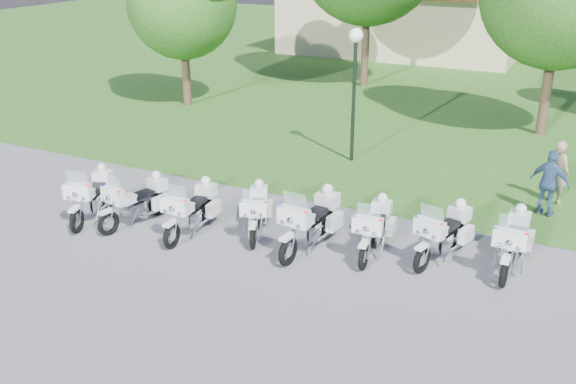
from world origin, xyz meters
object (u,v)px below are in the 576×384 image
at_px(motorcycle_2, 192,209).
at_px(motorcycle_6, 444,232).
at_px(motorcycle_1, 137,200).
at_px(motorcycle_3, 257,210).
at_px(motorcycle_5, 374,227).
at_px(bystander_a, 558,172).
at_px(bystander_c, 549,183).
at_px(motorcycle_0, 92,194).
at_px(motorcycle_7, 513,241).
at_px(lamp_post, 355,62).
at_px(motorcycle_4, 311,221).

height_order(motorcycle_2, motorcycle_6, motorcycle_2).
height_order(motorcycle_1, motorcycle_2, motorcycle_2).
height_order(motorcycle_1, motorcycle_3, motorcycle_1).
distance_m(motorcycle_5, bystander_a, 6.16).
bearing_deg(bystander_c, motorcycle_3, 50.03).
bearing_deg(motorcycle_0, motorcycle_7, 173.92).
bearing_deg(lamp_post, motorcycle_4, -77.02).
bearing_deg(motorcycle_0, motorcycle_3, 176.94).
distance_m(motorcycle_1, motorcycle_3, 3.11).
xyz_separation_m(motorcycle_6, lamp_post, (-4.35, 5.49, 2.57)).
height_order(motorcycle_5, bystander_c, bystander_c).
bearing_deg(motorcycle_2, motorcycle_7, -170.42).
relative_size(motorcycle_4, bystander_c, 1.39).
height_order(motorcycle_3, motorcycle_7, motorcycle_7).
relative_size(motorcycle_1, motorcycle_2, 0.97).
bearing_deg(motorcycle_7, lamp_post, -42.18).
relative_size(motorcycle_0, motorcycle_6, 1.00).
xyz_separation_m(motorcycle_3, motorcycle_6, (4.43, 0.72, 0.04)).
distance_m(motorcycle_0, motorcycle_3, 4.38).
height_order(motorcycle_3, bystander_c, bystander_c).
bearing_deg(motorcycle_4, motorcycle_6, -157.81).
relative_size(motorcycle_5, lamp_post, 0.52).
xyz_separation_m(motorcycle_6, motorcycle_7, (1.46, 0.22, 0.01)).
bearing_deg(motorcycle_0, bystander_a, -165.89).
bearing_deg(motorcycle_2, motorcycle_6, -169.41).
relative_size(motorcycle_1, motorcycle_3, 1.10).
bearing_deg(motorcycle_0, motorcycle_4, 171.73).
relative_size(motorcycle_1, motorcycle_4, 0.89).
bearing_deg(lamp_post, motorcycle_1, -113.51).
height_order(motorcycle_0, motorcycle_4, motorcycle_4).
bearing_deg(motorcycle_6, motorcycle_4, 31.25).
distance_m(motorcycle_6, bystander_c, 4.06).
bearing_deg(motorcycle_3, motorcycle_6, 165.94).
bearing_deg(motorcycle_6, bystander_c, -102.39).
relative_size(motorcycle_0, lamp_post, 0.52).
distance_m(motorcycle_1, motorcycle_5, 6.03).
bearing_deg(motorcycle_1, bystander_c, -139.27).
bearing_deg(motorcycle_5, bystander_a, -129.58).
xyz_separation_m(motorcycle_2, lamp_post, (1.49, 6.91, 2.57)).
bearing_deg(motorcycle_4, motorcycle_3, -0.46).
bearing_deg(bystander_a, motorcycle_7, 113.20).
height_order(motorcycle_2, bystander_a, bystander_a).
height_order(motorcycle_6, bystander_c, bystander_c).
distance_m(motorcycle_3, motorcycle_7, 5.97).
distance_m(lamp_post, bystander_c, 6.86).
relative_size(motorcycle_0, motorcycle_7, 0.97).
bearing_deg(lamp_post, motorcycle_2, -102.19).
height_order(motorcycle_4, motorcycle_6, motorcycle_4).
relative_size(motorcycle_0, motorcycle_5, 1.00).
height_order(motorcycle_4, motorcycle_7, motorcycle_4).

